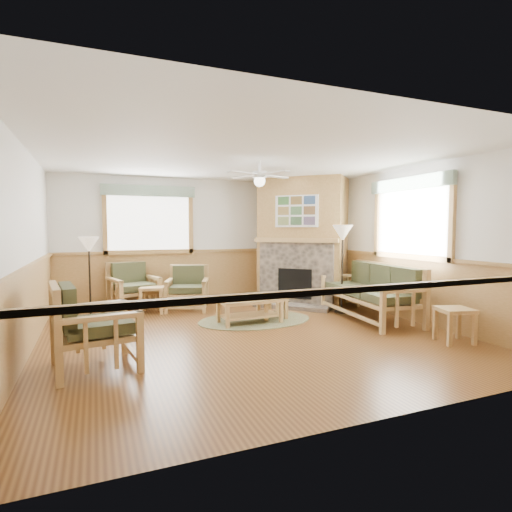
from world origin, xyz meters
name	(u,v)px	position (x,y,z in m)	size (l,w,h in m)	color
floor	(249,334)	(0.00, 0.00, -0.01)	(6.00, 6.00, 0.01)	brown
ceiling	(249,156)	(0.00, 0.00, 2.70)	(6.00, 6.00, 0.01)	white
wall_back	(200,241)	(0.00, 3.00, 1.35)	(6.00, 0.02, 2.70)	white
wall_front	(380,262)	(0.00, -3.00, 1.35)	(6.00, 0.02, 2.70)	white
wall_left	(23,251)	(-3.00, 0.00, 1.35)	(0.02, 6.00, 2.70)	white
wall_right	(404,244)	(3.00, 0.00, 1.35)	(0.02, 6.00, 2.70)	white
wainscot	(249,299)	(0.00, 0.00, 0.55)	(6.00, 6.00, 1.10)	#A57B43
fireplace	(303,241)	(2.05, 2.05, 1.35)	(2.20, 2.20, 2.70)	#A57B43
window_back	(149,185)	(-1.10, 2.96, 2.53)	(1.90, 0.16, 1.50)	white
window_right	(412,176)	(2.96, -0.20, 2.53)	(0.16, 1.90, 1.50)	white
ceiling_fan	(260,163)	(0.30, 0.30, 2.66)	(1.24, 1.24, 0.36)	white
sofa	(369,291)	(2.39, 0.19, 0.49)	(0.87, 2.13, 0.98)	tan
armchair_back_left	(134,286)	(-1.47, 2.55, 0.47)	(0.84, 0.84, 0.94)	tan
armchair_back_right	(187,288)	(-0.49, 2.15, 0.44)	(0.78, 0.78, 0.88)	tan
armchair_left	(95,326)	(-2.19, -0.74, 0.50)	(0.90, 0.90, 1.01)	tan
coffee_table	(250,311)	(0.27, 0.66, 0.21)	(1.06, 0.53, 0.42)	tan
end_table_chairs	(153,300)	(-1.16, 2.14, 0.25)	(0.45, 0.43, 0.51)	tan
end_table_sofa	(454,325)	(2.55, -1.53, 0.25)	(0.44, 0.43, 0.50)	tan
footstool	(272,307)	(0.78, 0.86, 0.20)	(0.46, 0.46, 0.40)	tan
braided_rug	(255,320)	(0.43, 0.81, 0.01)	(2.04, 2.04, 0.01)	brown
floor_lamp_left	(90,279)	(-2.27, 1.81, 0.74)	(0.34, 0.34, 1.49)	black
floor_lamp_right	(342,269)	(2.23, 0.79, 0.85)	(0.39, 0.39, 1.70)	black
book_red	(259,297)	(0.42, 0.61, 0.45)	(0.22, 0.30, 0.03)	maroon
book_dark	(240,297)	(0.12, 0.73, 0.45)	(0.20, 0.27, 0.03)	black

